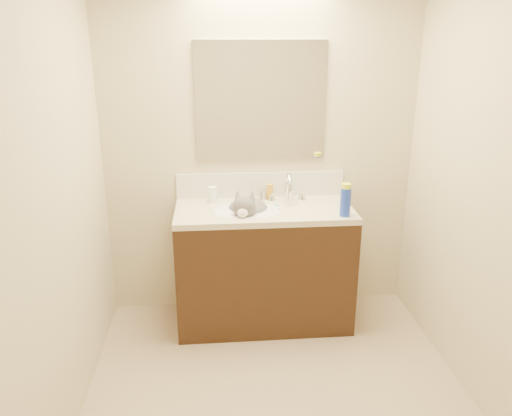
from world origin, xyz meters
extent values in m
plane|color=tan|center=(0.00, 0.00, 0.00)|extent=(2.50, 2.50, 0.00)
cube|color=#C3B491|center=(0.00, 1.25, 1.25)|extent=(2.20, 0.04, 2.50)
cube|color=#C3B491|center=(0.00, -1.25, 1.25)|extent=(2.20, 0.04, 2.50)
cube|color=#C3B491|center=(-1.10, 0.00, 1.25)|extent=(0.04, 2.50, 2.50)
cube|color=#C3B491|center=(1.10, 0.00, 1.25)|extent=(0.04, 2.50, 2.50)
cube|color=black|center=(0.00, 0.97, 0.41)|extent=(1.20, 0.55, 0.82)
cube|color=beige|center=(0.00, 0.97, 0.84)|extent=(1.20, 0.55, 0.04)
ellipsoid|color=white|center=(-0.12, 0.94, 0.79)|extent=(0.45, 0.36, 0.14)
cylinder|color=silver|center=(0.18, 1.16, 0.92)|extent=(0.04, 0.04, 0.11)
torus|color=silver|center=(0.18, 1.09, 0.97)|extent=(0.03, 0.20, 0.20)
cylinder|color=silver|center=(0.18, 1.01, 0.94)|extent=(0.03, 0.03, 0.06)
cone|color=silver|center=(0.07, 1.16, 0.89)|extent=(0.06, 0.06, 0.06)
cone|color=silver|center=(0.29, 1.16, 0.89)|extent=(0.06, 0.06, 0.06)
ellipsoid|color=#535153|center=(-0.11, 1.01, 0.81)|extent=(0.36, 0.39, 0.22)
ellipsoid|color=#535153|center=(-0.14, 0.86, 0.91)|extent=(0.18, 0.17, 0.15)
ellipsoid|color=#535153|center=(-0.13, 0.92, 0.87)|extent=(0.13, 0.13, 0.14)
cone|color=#535153|center=(-0.18, 0.89, 0.98)|extent=(0.08, 0.09, 0.09)
cone|color=#535153|center=(-0.09, 0.87, 0.98)|extent=(0.08, 0.09, 0.09)
ellipsoid|color=white|center=(-0.16, 0.80, 0.89)|extent=(0.08, 0.07, 0.06)
ellipsoid|color=white|center=(-0.13, 0.90, 0.82)|extent=(0.12, 0.09, 0.13)
sphere|color=tan|center=(-0.16, 0.77, 0.89)|extent=(0.02, 0.02, 0.02)
cylinder|color=#535153|center=(0.02, 0.96, 0.75)|extent=(0.05, 0.23, 0.04)
cube|color=silver|center=(0.00, 1.24, 0.95)|extent=(1.20, 0.02, 0.18)
cube|color=white|center=(0.00, 1.24, 1.54)|extent=(0.90, 0.02, 0.80)
cylinder|color=white|center=(-0.35, 1.14, 0.92)|extent=(0.06, 0.06, 0.11)
cylinder|color=orange|center=(-0.35, 1.14, 0.90)|extent=(0.06, 0.06, 0.04)
cylinder|color=#B7B7BC|center=(0.01, 1.17, 0.89)|extent=(0.07, 0.07, 0.06)
cylinder|color=orange|center=(0.06, 1.17, 0.91)|extent=(0.05, 0.05, 0.11)
cube|color=white|center=(0.09, 1.00, 0.86)|extent=(0.02, 0.13, 0.01)
cube|color=#6DC1E8|center=(0.09, 1.00, 0.87)|extent=(0.02, 0.03, 0.02)
cylinder|color=#1B38BF|center=(0.50, 0.78, 0.95)|extent=(0.08, 0.08, 0.19)
cylinder|color=#CFE117|center=(0.50, 0.78, 1.06)|extent=(0.07, 0.07, 0.04)
camera|label=1|loc=(-0.34, -2.19, 1.96)|focal=35.00mm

